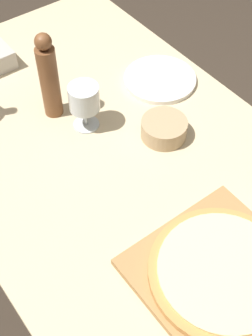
# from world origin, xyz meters

# --- Properties ---
(ground_plane) EXTENTS (12.00, 12.00, 0.00)m
(ground_plane) POSITION_xyz_m (0.00, 0.00, 0.00)
(ground_plane) COLOR #382D23
(dining_table) EXTENTS (0.83, 1.67, 0.75)m
(dining_table) POSITION_xyz_m (0.00, 0.00, 0.66)
(dining_table) COLOR #CCB78E
(dining_table) RESTS_ON ground_plane
(cutting_board) EXTENTS (0.34, 0.34, 0.02)m
(cutting_board) POSITION_xyz_m (-0.03, -0.30, 0.76)
(cutting_board) COLOR #A87A47
(cutting_board) RESTS_ON dining_table
(pizza) EXTENTS (0.32, 0.32, 0.02)m
(pizza) POSITION_xyz_m (-0.03, -0.30, 0.78)
(pizza) COLOR #C68947
(pizza) RESTS_ON cutting_board
(pepper_mill) EXTENTS (0.05, 0.05, 0.26)m
(pepper_mill) POSITION_xyz_m (-0.05, 0.35, 0.88)
(pepper_mill) COLOR brown
(pepper_mill) RESTS_ON dining_table
(wine_glass) EXTENTS (0.08, 0.08, 0.13)m
(wine_glass) POSITION_xyz_m (-0.01, 0.25, 0.85)
(wine_glass) COLOR silver
(wine_glass) RESTS_ON dining_table
(small_bowl) EXTENTS (0.12, 0.12, 0.05)m
(small_bowl) POSITION_xyz_m (0.14, 0.09, 0.78)
(small_bowl) COLOR tan
(small_bowl) RESTS_ON dining_table
(dinner_plate) EXTENTS (0.22, 0.22, 0.01)m
(dinner_plate) POSITION_xyz_m (0.27, 0.27, 0.76)
(dinner_plate) COLOR silver
(dinner_plate) RESTS_ON dining_table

